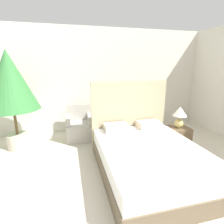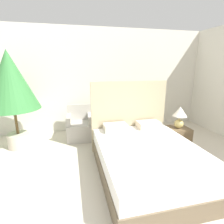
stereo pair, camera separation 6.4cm
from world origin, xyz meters
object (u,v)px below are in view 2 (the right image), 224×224
object	(u,v)px
table_lamp	(180,115)
bed	(146,156)
armchair_near_window_right	(115,125)
nightstand	(177,138)
potted_palm	(10,83)
side_table	(98,130)
armchair_near_window_left	(80,128)

from	to	relation	value
table_lamp	bed	bearing A→B (deg)	-147.13
bed	table_lamp	bearing A→B (deg)	32.87
armchair_near_window_right	nightstand	world-z (taller)	armchair_near_window_right
potted_palm	side_table	distance (m)	2.32
table_lamp	side_table	world-z (taller)	table_lamp
table_lamp	armchair_near_window_left	bearing A→B (deg)	152.42
armchair_near_window_right	potted_palm	bearing A→B (deg)	-177.01
nightstand	armchair_near_window_left	bearing A→B (deg)	152.93
armchair_near_window_left	armchair_near_window_right	bearing A→B (deg)	3.58
bed	armchair_near_window_left	distance (m)	2.12
bed	armchair_near_window_left	xyz separation A→B (m)	(-1.07, 1.83, -0.03)
armchair_near_window_left	nightstand	bearing A→B (deg)	-23.49
side_table	nightstand	bearing A→B (deg)	-31.87
table_lamp	side_table	xyz separation A→B (m)	(-1.68, 1.07, -0.60)
armchair_near_window_right	table_lamp	bearing A→B (deg)	-45.43
armchair_near_window_right	potted_palm	world-z (taller)	potted_palm
nightstand	bed	bearing A→B (deg)	-146.78
bed	side_table	distance (m)	1.87
table_lamp	side_table	bearing A→B (deg)	147.50
armchair_near_window_left	armchair_near_window_right	xyz separation A→B (m)	(0.96, 0.00, 0.00)
armchair_near_window_left	table_lamp	bearing A→B (deg)	-24.00
bed	potted_palm	world-z (taller)	potted_palm
nightstand	side_table	distance (m)	1.99
armchair_near_window_left	armchair_near_window_right	distance (m)	0.96
armchair_near_window_right	bed	bearing A→B (deg)	-88.63
armchair_near_window_right	potted_palm	xyz separation A→B (m)	(-2.39, -0.21, 1.22)
armchair_near_window_left	nightstand	size ratio (longest dim) A/B	1.69
bed	nightstand	size ratio (longest dim) A/B	4.33
armchair_near_window_left	table_lamp	xyz separation A→B (m)	(2.16, -1.13, 0.53)
potted_palm	table_lamp	bearing A→B (deg)	-14.25
potted_palm	nightstand	size ratio (longest dim) A/B	4.35
armchair_near_window_right	nightstand	size ratio (longest dim) A/B	1.69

